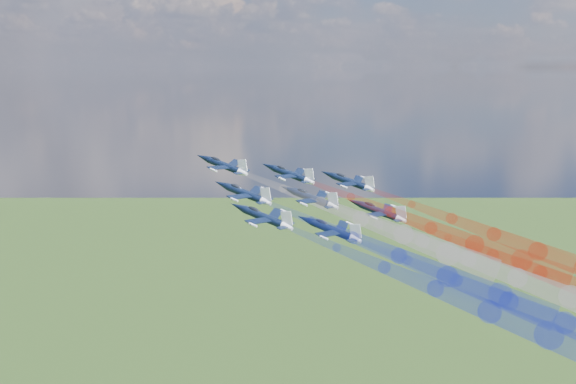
{
  "coord_description": "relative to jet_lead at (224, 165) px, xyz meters",
  "views": [
    {
      "loc": [
        -11.02,
        -142.95,
        186.25
      ],
      "look_at": [
        2.43,
        -5.34,
        161.24
      ],
      "focal_mm": 43.17,
      "sensor_mm": 36.0,
      "label": 1
    }
  ],
  "objects": [
    {
      "name": "jet_lead",
      "position": [
        0.0,
        0.0,
        0.0
      ],
      "size": [
        17.93,
        17.24,
        7.42
      ],
      "primitive_type": null,
      "rotation": [
        0.25,
        -0.05,
        0.94
      ],
      "color": "black"
    },
    {
      "name": "trail_lead",
      "position": [
        26.05,
        -18.58,
        -8.09
      ],
      "size": [
        46.01,
        34.86,
        17.85
      ],
      "primitive_type": null,
      "rotation": [
        0.25,
        -0.05,
        0.94
      ],
      "color": "silver"
    },
    {
      "name": "jet_inner_left",
      "position": [
        3.92,
        -14.2,
        -3.57
      ],
      "size": [
        17.93,
        17.24,
        7.42
      ],
      "primitive_type": null,
      "rotation": [
        0.25,
        -0.05,
        0.94
      ],
      "color": "black"
    },
    {
      "name": "trail_inner_left",
      "position": [
        29.97,
        -32.79,
        -11.66
      ],
      "size": [
        46.01,
        34.86,
        17.85
      ],
      "primitive_type": null,
      "rotation": [
        0.25,
        -0.05,
        0.94
      ],
      "color": "#1B2BE5"
    },
    {
      "name": "jet_inner_right",
      "position": [
        14.24,
        0.83,
        -2.21
      ],
      "size": [
        17.93,
        17.24,
        7.42
      ],
      "primitive_type": null,
      "rotation": [
        0.25,
        -0.05,
        0.94
      ],
      "color": "black"
    },
    {
      "name": "trail_inner_right",
      "position": [
        40.29,
        -17.75,
        -10.3
      ],
      "size": [
        46.01,
        34.86,
        17.85
      ],
      "primitive_type": null,
      "rotation": [
        0.25,
        -0.05,
        0.94
      ],
      "color": "red"
    },
    {
      "name": "jet_outer_left",
      "position": [
        6.87,
        -25.67,
        -5.84
      ],
      "size": [
        17.93,
        17.24,
        7.42
      ],
      "primitive_type": null,
      "rotation": [
        0.25,
        -0.05,
        0.94
      ],
      "color": "black"
    },
    {
      "name": "trail_outer_left",
      "position": [
        32.92,
        -44.26,
        -13.93
      ],
      "size": [
        46.01,
        34.86,
        17.85
      ],
      "primitive_type": null,
      "rotation": [
        0.25,
        -0.05,
        0.94
      ],
      "color": "#1B2BE5"
    },
    {
      "name": "jet_center_third",
      "position": [
        17.34,
        -11.68,
        -5.2
      ],
      "size": [
        17.93,
        17.24,
        7.42
      ],
      "primitive_type": null,
      "rotation": [
        0.25,
        -0.05,
        0.94
      ],
      "color": "black"
    },
    {
      "name": "trail_center_third",
      "position": [
        43.39,
        -30.26,
        -13.28
      ],
      "size": [
        46.01,
        34.86,
        17.85
      ],
      "primitive_type": null,
      "rotation": [
        0.25,
        -0.05,
        0.94
      ],
      "color": "silver"
    },
    {
      "name": "jet_outer_right",
      "position": [
        27.73,
        2.55,
        -4.38
      ],
      "size": [
        17.93,
        17.24,
        7.42
      ],
      "primitive_type": null,
      "rotation": [
        0.25,
        -0.05,
        0.94
      ],
      "color": "black"
    },
    {
      "name": "trail_outer_right",
      "position": [
        53.78,
        -16.04,
        -12.46
      ],
      "size": [
        46.01,
        34.86,
        17.85
      ],
      "primitive_type": null,
      "rotation": [
        0.25,
        -0.05,
        0.94
      ],
      "color": "red"
    },
    {
      "name": "jet_rear_left",
      "position": [
        19.29,
        -25.14,
        -8.57
      ],
      "size": [
        17.93,
        17.24,
        7.42
      ],
      "primitive_type": null,
      "rotation": [
        0.25,
        -0.05,
        0.94
      ],
      "color": "black"
    },
    {
      "name": "trail_rear_left",
      "position": [
        45.34,
        -43.73,
        -16.65
      ],
      "size": [
        46.01,
        34.86,
        17.85
      ],
      "primitive_type": null,
      "rotation": [
        0.25,
        -0.05,
        0.94
      ],
      "color": "#1B2BE5"
    },
    {
      "name": "jet_rear_right",
      "position": [
        31.37,
        -10.86,
        -8.37
      ],
      "size": [
        17.93,
        17.24,
        7.42
      ],
      "primitive_type": null,
      "rotation": [
        0.25,
        -0.05,
        0.94
      ],
      "color": "black"
    },
    {
      "name": "trail_rear_right",
      "position": [
        57.42,
        -29.44,
        -16.45
      ],
      "size": [
        46.01,
        34.86,
        17.85
      ],
      "primitive_type": null,
      "rotation": [
        0.25,
        -0.05,
        0.94
      ],
      "color": "red"
    }
  ]
}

